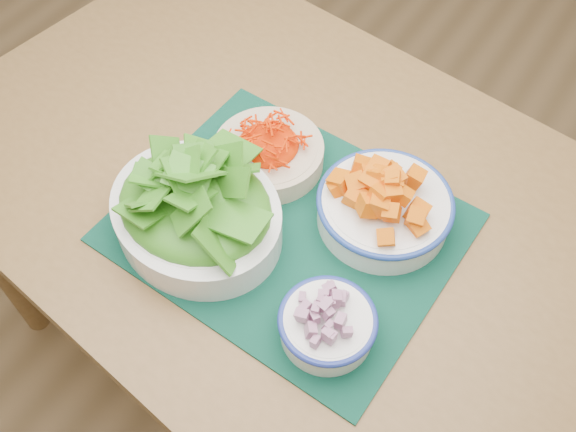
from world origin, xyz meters
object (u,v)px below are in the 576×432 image
object	(u,v)px
placemat	(288,227)
lettuce_bowl	(195,204)
table	(276,209)
squash_bowl	(386,202)
onion_bowl	(328,322)
carrot_bowl	(268,149)

from	to	relation	value
placemat	lettuce_bowl	xyz separation A→B (m)	(-0.12, -0.08, 0.07)
table	squash_bowl	distance (m)	0.25
squash_bowl	onion_bowl	xyz separation A→B (m)	(0.03, -0.23, -0.01)
carrot_bowl	lettuce_bowl	size ratio (longest dim) A/B	0.59
placemat	onion_bowl	bearing A→B (deg)	-38.35
carrot_bowl	squash_bowl	size ratio (longest dim) A/B	0.79
squash_bowl	onion_bowl	world-z (taller)	squash_bowl
placemat	squash_bowl	distance (m)	0.16
table	onion_bowl	bearing A→B (deg)	-34.65
squash_bowl	lettuce_bowl	distance (m)	0.30
placemat	table	bearing A→B (deg)	137.47
table	placemat	world-z (taller)	placemat
placemat	squash_bowl	size ratio (longest dim) A/B	2.05
table	squash_bowl	size ratio (longest dim) A/B	5.32
table	carrot_bowl	size ratio (longest dim) A/B	6.77
placemat	lettuce_bowl	size ratio (longest dim) A/B	1.55
table	carrot_bowl	bearing A→B (deg)	148.62
lettuce_bowl	onion_bowl	distance (m)	0.28
placemat	lettuce_bowl	bearing A→B (deg)	-143.76
carrot_bowl	squash_bowl	distance (m)	0.23
onion_bowl	squash_bowl	bearing A→B (deg)	97.31
carrot_bowl	squash_bowl	xyz separation A→B (m)	(0.23, 0.00, 0.01)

